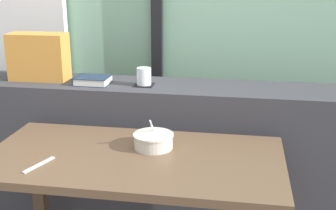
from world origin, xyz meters
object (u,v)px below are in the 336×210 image
Objects in this scene: soup_bowl at (153,141)px; fork_utensil at (39,165)px; throw_pillow at (39,57)px; juice_glass at (144,77)px; coaster_square at (144,85)px; closed_book at (93,80)px; breakfast_table at (134,179)px.

fork_utensil is at bearing -148.27° from soup_bowl.
throw_pillow reaches higher than fork_utensil.
soup_bowl is (0.14, -0.46, -0.18)m from juice_glass.
juice_glass is 0.51m from soup_bowl.
closed_book is at bearing -177.39° from coaster_square.
closed_book reaches higher than soup_bowl.
closed_book reaches higher than fork_utensil.
juice_glass is at bearing 2.61° from closed_book.
juice_glass reaches higher than breakfast_table.
juice_glass is 0.28m from closed_book.
closed_book is 0.34m from throw_pillow.
juice_glass is 0.80m from fork_utensil.
soup_bowl is (0.43, -0.44, -0.15)m from closed_book.
coaster_square is 0.54× the size of closed_book.
soup_bowl is at bearing -72.72° from coaster_square.
breakfast_table is at bearing -123.97° from soup_bowl.
throw_pillow is (-0.32, 0.04, 0.11)m from closed_book.
closed_book is (-0.28, -0.01, -0.03)m from juice_glass.
coaster_square is (-0.08, 0.56, 0.28)m from breakfast_table.
coaster_square reaches higher than soup_bowl.
fork_utensil is (-0.42, -0.26, -0.03)m from soup_bowl.
juice_glass is 0.49× the size of closed_book.
closed_book is 1.09× the size of fork_utensil.
fork_utensil is (-0.28, -0.72, -0.16)m from coaster_square.
juice_glass reaches higher than closed_book.
soup_bowl is at bearing 50.77° from fork_utensil.
soup_bowl is 1.06× the size of fork_utensil.
closed_book is 0.63m from soup_bowl.
throw_pillow reaches higher than breakfast_table.
closed_book is at bearing 133.76° from soup_bowl.
soup_bowl reaches higher than fork_utensil.
juice_glass is 0.54× the size of fork_utensil.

